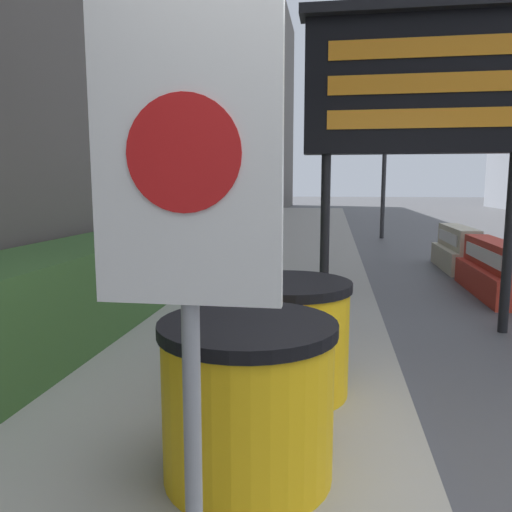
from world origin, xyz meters
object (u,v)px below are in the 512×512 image
barrel_drum_foreground (248,398)px  barrel_drum_middle (288,337)px  warning_sign (187,201)px  jersey_barrier_red_striped (495,271)px  message_board (422,85)px  traffic_cone_near (456,248)px  traffic_light_near_curb (386,126)px  jersey_barrier_cream (458,250)px

barrel_drum_foreground → barrel_drum_middle: (0.10, 1.01, 0.00)m
warning_sign → jersey_barrier_red_striped: size_ratio=0.95×
barrel_drum_foreground → message_board: size_ratio=0.26×
message_board → barrel_drum_foreground: bearing=-111.5°
traffic_cone_near → traffic_light_near_curb: 5.14m
barrel_drum_foreground → barrel_drum_middle: size_ratio=1.00×
jersey_barrier_cream → message_board: bearing=-109.1°
barrel_drum_foreground → jersey_barrier_red_striped: 5.67m
jersey_barrier_cream → traffic_light_near_curb: bearing=99.7°
message_board → jersey_barrier_red_striped: message_board is taller
barrel_drum_foreground → barrel_drum_middle: 1.01m
traffic_cone_near → traffic_light_near_curb: size_ratio=0.13×
jersey_barrier_red_striped → traffic_cone_near: size_ratio=3.55×
barrel_drum_foreground → traffic_light_near_curb: 12.62m
message_board → jersey_barrier_cream: bearing=70.9°
barrel_drum_middle → traffic_cone_near: (2.72, 7.06, -0.23)m
jersey_barrier_red_striped → traffic_cone_near: (0.18, 3.05, -0.05)m
jersey_barrier_red_striped → jersey_barrier_cream: (-0.00, 2.17, 0.01)m
barrel_drum_middle → message_board: (1.14, 2.14, 2.00)m
message_board → jersey_barrier_red_striped: size_ratio=1.59×
jersey_barrier_red_striped → traffic_light_near_curb: 7.77m
barrel_drum_middle → jersey_barrier_red_striped: 4.75m
traffic_cone_near → jersey_barrier_red_striped: bearing=-93.4°
traffic_cone_near → traffic_light_near_curb: traffic_light_near_curb is taller
barrel_drum_middle → barrel_drum_foreground: bearing=-95.7°
traffic_light_near_curb → jersey_barrier_red_striped: bearing=-83.2°
warning_sign → traffic_cone_near: warning_sign is taller
jersey_barrier_red_striped → traffic_light_near_curb: (-0.86, 7.20, 2.79)m
message_board → jersey_barrier_cream: size_ratio=1.86×
message_board → traffic_light_near_curb: 9.11m
barrel_drum_middle → message_board: size_ratio=0.26×
barrel_drum_foreground → jersey_barrier_red_striped: bearing=62.3°
barrel_drum_foreground → traffic_light_near_curb: (1.77, 12.22, 2.61)m
message_board → traffic_cone_near: bearing=72.2°
barrel_drum_middle → traffic_cone_near: bearing=68.9°
barrel_drum_foreground → warning_sign: warning_sign is taller
barrel_drum_middle → message_board: bearing=62.0°
barrel_drum_foreground → traffic_light_near_curb: bearing=81.7°
barrel_drum_middle → traffic_light_near_curb: size_ratio=0.20×
barrel_drum_middle → message_board: message_board is taller
barrel_drum_middle → warning_sign: 2.02m
barrel_drum_foreground → warning_sign: 1.23m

